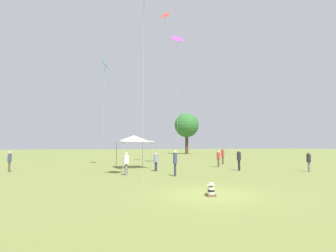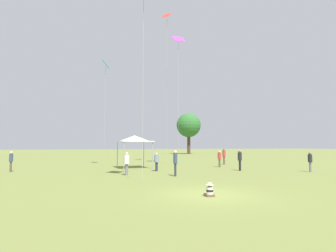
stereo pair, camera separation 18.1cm
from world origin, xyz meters
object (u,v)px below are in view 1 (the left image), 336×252
kite_3 (166,21)px  distant_tree_0 (187,125)px  person_standing_5 (239,158)px  seated_toddler (211,190)px  person_standing_0 (175,160)px  person_standing_1 (223,155)px  person_standing_4 (218,157)px  person_standing_6 (126,162)px  person_standing_3 (309,160)px  person_standing_7 (10,159)px  kite_0 (104,66)px  person_standing_2 (156,160)px  canopy_tent (134,139)px

kite_3 → distant_tree_0: kite_3 is taller
kite_3 → person_standing_5: bearing=18.8°
seated_toddler → person_standing_0: bearing=88.0°
person_standing_1 → person_standing_4: size_ratio=1.10×
person_standing_0 → person_standing_6: person_standing_0 is taller
person_standing_4 → person_standing_5: size_ratio=0.92×
person_standing_1 → person_standing_3: size_ratio=1.12×
person_standing_3 → person_standing_4: size_ratio=0.99×
seated_toddler → kite_3: 26.73m
person_standing_3 → person_standing_7: bearing=-96.7°
person_standing_7 → person_standing_4: bearing=-144.5°
person_standing_4 → distant_tree_0: 43.27m
person_standing_0 → person_standing_7: person_standing_0 is taller
person_standing_1 → kite_0: bearing=-27.3°
person_standing_1 → person_standing_3: bearing=84.0°
person_standing_4 → person_standing_7: (-19.11, 1.03, 0.04)m
kite_0 → distant_tree_0: kite_0 is taller
seated_toddler → person_standing_3: 14.63m
person_standing_1 → person_standing_2: 11.01m
person_standing_3 → distant_tree_0: size_ratio=0.15×
kite_0 → person_standing_2: bearing=-93.4°
person_standing_3 → person_standing_6: (-15.04, 2.25, 0.01)m
person_standing_4 → person_standing_6: size_ratio=0.99×
person_standing_7 → kite_0: (7.91, 3.98, 9.88)m
person_standing_1 → person_standing_3: 10.24m
seated_toddler → kite_0: (-3.22, 18.69, 10.67)m
person_standing_1 → person_standing_4: bearing=33.8°
person_standing_4 → person_standing_6: person_standing_6 is taller
person_standing_4 → person_standing_5: (-0.14, -3.93, 0.09)m
person_standing_6 → kite_0: bearing=-65.3°
person_standing_0 → canopy_tent: size_ratio=0.55×
person_standing_7 → person_standing_3: bearing=-159.3°
person_standing_7 → person_standing_1: bearing=-135.6°
person_standing_3 → canopy_tent: (-13.39, 8.11, 1.87)m
person_standing_0 → distant_tree_0: 51.38m
person_standing_1 → person_standing_2: bearing=9.1°
person_standing_1 → person_standing_7: person_standing_1 is taller
person_standing_7 → canopy_tent: bearing=-139.3°
person_standing_4 → seated_toddler: bearing=-86.0°
person_standing_1 → person_standing_0: bearing=25.3°
person_standing_1 → person_standing_6: 14.73m
person_standing_3 → person_standing_7: size_ratio=0.97×
canopy_tent → kite_0: bearing=126.6°
person_standing_2 → kite_0: bearing=-16.5°
person_standing_2 → person_standing_3: size_ratio=0.94×
person_standing_3 → distant_tree_0: (8.31, 47.39, 6.61)m
seated_toddler → person_standing_2: (0.74, 11.58, 0.66)m
person_standing_0 → person_standing_6: bearing=9.1°
person_standing_2 → person_standing_6: (-2.94, -2.34, 0.08)m
kite_3 → seated_toddler: bearing=-13.1°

